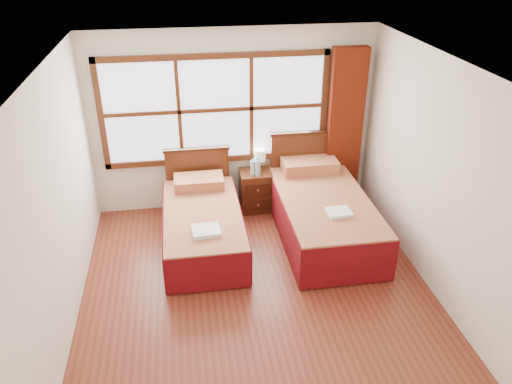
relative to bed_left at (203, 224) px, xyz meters
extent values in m
plane|color=maroon|center=(0.55, -1.20, -0.30)|extent=(4.50, 4.50, 0.00)
plane|color=white|center=(0.55, -1.20, 2.30)|extent=(4.50, 4.50, 0.00)
plane|color=silver|center=(0.55, 1.05, 1.00)|extent=(4.00, 0.00, 4.00)
plane|color=silver|center=(-1.45, -1.20, 1.00)|extent=(0.00, 4.50, 4.50)
plane|color=silver|center=(2.55, -1.20, 1.00)|extent=(0.00, 4.50, 4.50)
cube|color=white|center=(0.30, 1.02, 1.20)|extent=(3.00, 0.02, 1.40)
cube|color=#4C2310|center=(0.30, 1.00, 0.46)|extent=(3.16, 0.06, 0.08)
cube|color=#4C2310|center=(0.30, 1.00, 1.94)|extent=(3.16, 0.06, 0.08)
cube|color=#4C2310|center=(-1.24, 1.00, 1.20)|extent=(0.08, 0.06, 1.56)
cube|color=#4C2310|center=(1.84, 1.00, 1.20)|extent=(0.08, 0.06, 1.56)
cube|color=#4C2310|center=(-0.20, 1.00, 1.20)|extent=(0.05, 0.05, 1.40)
cube|color=#4C2310|center=(0.80, 1.00, 1.20)|extent=(0.05, 0.05, 1.40)
cube|color=#4C2310|center=(0.30, 1.00, 1.20)|extent=(3.00, 0.05, 0.05)
cube|color=#5E1909|center=(2.15, 0.91, 0.87)|extent=(0.50, 0.16, 2.30)
cube|color=#37180B|center=(0.00, -0.07, -0.16)|extent=(0.87, 1.74, 0.28)
cube|color=maroon|center=(0.00, -0.07, 0.10)|extent=(0.98, 1.93, 0.24)
cube|color=maroon|center=(-0.49, -0.07, -0.04)|extent=(0.03, 1.93, 0.48)
cube|color=maroon|center=(0.49, -0.07, -0.04)|extent=(0.03, 1.93, 0.48)
cube|color=maroon|center=(0.00, -1.03, -0.04)|extent=(0.98, 0.03, 0.48)
cube|color=maroon|center=(0.00, 0.63, 0.30)|extent=(0.68, 0.40, 0.15)
cube|color=#4C2310|center=(0.00, 0.94, 0.18)|extent=(0.91, 0.06, 0.95)
cube|color=#37180B|center=(0.00, 0.94, 0.66)|extent=(0.95, 0.08, 0.04)
cube|color=#37180B|center=(1.60, -0.07, -0.13)|extent=(1.01, 2.02, 0.33)
cube|color=maroon|center=(1.60, -0.07, 0.17)|extent=(1.13, 2.24, 0.27)
cube|color=maroon|center=(1.04, -0.07, 0.00)|extent=(0.03, 2.24, 0.56)
cube|color=maroon|center=(2.17, -0.07, 0.00)|extent=(0.03, 2.24, 0.56)
cube|color=maroon|center=(1.60, -1.18, 0.00)|extent=(1.13, 0.03, 0.56)
cube|color=maroon|center=(1.60, 0.74, 0.39)|extent=(0.79, 0.46, 0.18)
cube|color=#4C2310|center=(1.60, 0.94, 0.25)|extent=(1.05, 0.06, 1.10)
cube|color=#37180B|center=(1.60, 0.94, 0.81)|extent=(1.10, 0.08, 0.04)
cube|color=#4C2310|center=(0.83, 0.80, 0.00)|extent=(0.45, 0.40, 0.61)
cube|color=#37180B|center=(0.83, 0.59, -0.12)|extent=(0.40, 0.02, 0.18)
cube|color=#37180B|center=(0.83, 0.59, 0.13)|extent=(0.40, 0.02, 0.18)
sphere|color=#AF863B|center=(0.83, 0.57, -0.12)|extent=(0.03, 0.03, 0.03)
sphere|color=#AF863B|center=(0.83, 0.57, 0.13)|extent=(0.03, 0.03, 0.03)
cube|color=white|center=(0.02, -0.57, 0.25)|extent=(0.35, 0.31, 0.05)
cube|color=white|center=(1.66, -0.53, 0.33)|extent=(0.30, 0.27, 0.05)
cylinder|color=gold|center=(0.90, 0.86, 0.32)|extent=(0.10, 0.10, 0.02)
cylinder|color=gold|center=(0.90, 0.86, 0.39)|extent=(0.02, 0.02, 0.14)
cylinder|color=white|center=(0.90, 0.86, 0.54)|extent=(0.16, 0.16, 0.16)
cylinder|color=#A6C7D5|center=(0.77, 0.72, 0.41)|extent=(0.06, 0.06, 0.21)
cylinder|color=blue|center=(0.77, 0.72, 0.53)|extent=(0.03, 0.03, 0.03)
cylinder|color=#A6C7D5|center=(0.84, 0.69, 0.43)|extent=(0.07, 0.07, 0.24)
cylinder|color=blue|center=(0.84, 0.69, 0.56)|extent=(0.03, 0.03, 0.03)
camera|label=1|loc=(-0.18, -5.61, 3.44)|focal=35.00mm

